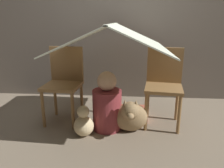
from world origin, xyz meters
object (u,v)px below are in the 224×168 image
Objects in this scene: dog at (130,116)px; chair_left at (64,80)px; chair_right at (164,83)px; person_front at (107,105)px.

chair_left is at bearing 161.17° from dog.
person_front is (-0.62, -0.21, -0.21)m from chair_right.
chair_right is 0.69m from person_front.
chair_right is at bearing 35.17° from dog.
chair_right reaches higher than person_front.
dog is (0.77, -0.26, -0.30)m from chair_left.
person_front is (0.52, -0.21, -0.21)m from chair_left.
chair_right is at bearing 18.31° from person_front.
dog is at bearing -137.04° from chair_right.
person_front reaches higher than dog.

